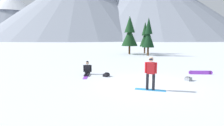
{
  "coord_description": "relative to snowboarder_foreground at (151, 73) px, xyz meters",
  "views": [
    {
      "loc": [
        -2.92,
        -10.16,
        2.8
      ],
      "look_at": [
        -1.85,
        2.05,
        1.0
      ],
      "focal_mm": 28.86,
      "sensor_mm": 36.0,
      "label": 1
    }
  ],
  "objects": [
    {
      "name": "ground_plane",
      "position": [
        0.11,
        1.16,
        -0.93
      ],
      "size": [
        800.0,
        800.0,
        0.0
      ],
      "primitive_type": "plane",
      "color": "silver"
    },
    {
      "name": "pine_tree_twin",
      "position": [
        5.4,
        21.02,
        1.92
      ],
      "size": [
        1.71,
        1.71,
        5.24
      ],
      "color": "#472D19",
      "rests_on": "ground_plane"
    },
    {
      "name": "snowboarder_midground",
      "position": [
        -3.51,
        4.24,
        -0.58
      ],
      "size": [
        0.63,
        1.84,
        1.01
      ],
      "color": "black",
      "rests_on": "ground_plane"
    },
    {
      "name": "loose_snowboard_near_right",
      "position": [
        4.97,
        3.61,
        -0.79
      ],
      "size": [
        1.76,
        0.35,
        0.28
      ],
      "color": "#993FD8",
      "rests_on": "ground_plane"
    },
    {
      "name": "peak_north_spur",
      "position": [
        49.27,
        168.0,
        32.7
      ],
      "size": [
        175.02,
        175.02,
        64.38
      ],
      "color": "#8C93A3",
      "rests_on": "ground_plane"
    },
    {
      "name": "pine_tree_young",
      "position": [
        4.89,
        17.27,
        2.1
      ],
      "size": [
        1.81,
        1.81,
        5.58
      ],
      "color": "#472D19",
      "rests_on": "ground_plane"
    },
    {
      "name": "backpack_grey",
      "position": [
        3.06,
        1.82,
        -0.82
      ],
      "size": [
        0.55,
        0.53,
        0.27
      ],
      "color": "gray",
      "rests_on": "ground_plane"
    },
    {
      "name": "snowboarder_foreground",
      "position": [
        0.0,
        0.0,
        0.0
      ],
      "size": [
        1.59,
        0.83,
        1.77
      ],
      "color": "#1E8CD8",
      "rests_on": "ground_plane"
    },
    {
      "name": "backpack_black",
      "position": [
        -2.13,
        3.49,
        -0.82
      ],
      "size": [
        0.52,
        0.54,
        0.26
      ],
      "color": "black",
      "rests_on": "ground_plane"
    },
    {
      "name": "pine_tree_leaning",
      "position": [
        2.52,
        19.66,
        2.38
      ],
      "size": [
        2.59,
        2.59,
        6.07
      ],
      "color": "#472D19",
      "rests_on": "ground_plane"
    },
    {
      "name": "peak_west_ridge",
      "position": [
        -17.12,
        164.99,
        30.92
      ],
      "size": [
        162.22,
        162.22,
        60.96
      ],
      "color": "#8C93A3",
      "rests_on": "ground_plane"
    },
    {
      "name": "peak_east_ridge",
      "position": [
        -98.93,
        215.21,
        25.65
      ],
      "size": [
        119.61,
        119.61,
        50.88
      ],
      "color": "#8C93A3",
      "rests_on": "ground_plane"
    }
  ]
}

